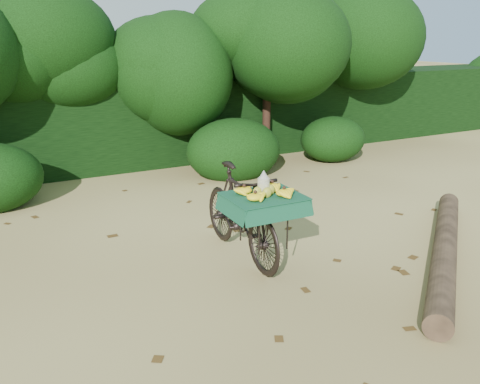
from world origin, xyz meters
TOP-DOWN VIEW (x-y plane):
  - ground at (0.00, 0.00)m, footprint 80.00×80.00m
  - vendor_bicycle at (-0.25, 0.67)m, footprint 0.87×1.98m
  - fallen_log at (2.03, -0.59)m, footprint 3.29×2.78m
  - hedge_backdrop at (0.00, 6.30)m, footprint 26.00×1.80m
  - tree_row at (-0.65, 5.50)m, footprint 14.50×2.00m
  - bush_clumps at (0.50, 4.30)m, footprint 8.80×1.70m
  - leaf_litter at (0.00, 0.65)m, footprint 7.00×7.30m

SIDE VIEW (x-z plane):
  - ground at x=0.00m, z-range 0.00..0.00m
  - leaf_litter at x=0.00m, z-range 0.00..0.01m
  - fallen_log at x=2.03m, z-range 0.00..0.29m
  - bush_clumps at x=0.50m, z-range 0.00..0.90m
  - vendor_bicycle at x=-0.25m, z-range 0.01..1.21m
  - hedge_backdrop at x=0.00m, z-range 0.00..1.80m
  - tree_row at x=-0.65m, z-range 0.00..4.00m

